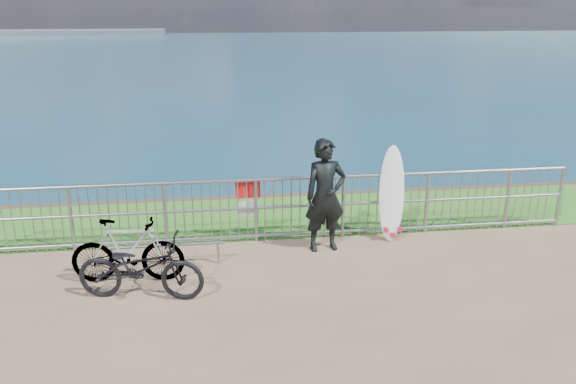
{
  "coord_description": "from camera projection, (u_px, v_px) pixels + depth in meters",
  "views": [
    {
      "loc": [
        -1.12,
        -7.25,
        3.88
      ],
      "look_at": [
        -0.01,
        1.2,
        1.0
      ],
      "focal_mm": 35.0,
      "sensor_mm": 36.0,
      "label": 1
    }
  ],
  "objects": [
    {
      "name": "grass_strip",
      "position": [
        278.0,
        216.0,
        10.72
      ],
      "size": [
        120.0,
        120.0,
        0.0
      ],
      "primitive_type": "plane",
      "color": "#2C701E",
      "rests_on": "ground"
    },
    {
      "name": "seascape",
      "position": [
        43.0,
        36.0,
        142.61
      ],
      "size": [
        260.0,
        260.0,
        5.0
      ],
      "color": "brown",
      "rests_on": "ground"
    },
    {
      "name": "railing",
      "position": [
        286.0,
        208.0,
        9.51
      ],
      "size": [
        10.06,
        0.1,
        1.13
      ],
      "color": "gray",
      "rests_on": "ground"
    },
    {
      "name": "bicycle_far",
      "position": [
        127.0,
        251.0,
        8.09
      ],
      "size": [
        1.65,
        0.58,
        0.98
      ],
      "primitive_type": "imported",
      "rotation": [
        0.0,
        0.0,
        1.5
      ],
      "color": "black",
      "rests_on": "ground"
    },
    {
      "name": "bike_rack",
      "position": [
        165.0,
        248.0,
        8.61
      ],
      "size": [
        1.81,
        0.05,
        0.38
      ],
      "color": "gray",
      "rests_on": "ground"
    },
    {
      "name": "bicycle_near",
      "position": [
        140.0,
        268.0,
        7.63
      ],
      "size": [
        1.82,
        0.93,
        0.91
      ],
      "primitive_type": "imported",
      "rotation": [
        0.0,
        0.0,
        1.38
      ],
      "color": "black",
      "rests_on": "ground"
    },
    {
      "name": "surfer",
      "position": [
        325.0,
        196.0,
        9.03
      ],
      "size": [
        0.74,
        0.54,
        1.86
      ],
      "primitive_type": "imported",
      "rotation": [
        0.0,
        0.0,
        0.14
      ],
      "color": "black",
      "rests_on": "ground"
    },
    {
      "name": "surfboard",
      "position": [
        392.0,
        197.0,
        9.52
      ],
      "size": [
        0.49,
        0.45,
        1.63
      ],
      "color": "white",
      "rests_on": "ground"
    }
  ]
}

